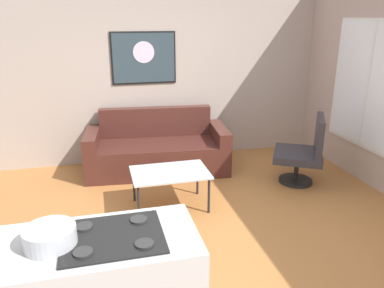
% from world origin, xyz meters
% --- Properties ---
extents(ground, '(6.40, 6.40, 0.04)m').
position_xyz_m(ground, '(0.00, 0.00, -0.02)').
color(ground, '#AF6F39').
extents(back_wall, '(6.40, 0.05, 2.80)m').
position_xyz_m(back_wall, '(0.00, 2.42, 1.40)').
color(back_wall, '#B0A094').
rests_on(back_wall, ground).
extents(couch, '(2.10, 1.06, 0.88)m').
position_xyz_m(couch, '(-0.09, 1.88, 0.29)').
color(couch, '#48231C').
rests_on(couch, ground).
extents(coffee_table, '(0.90, 0.60, 0.46)m').
position_xyz_m(coffee_table, '(-0.13, 0.69, 0.42)').
color(coffee_table, silver).
rests_on(coffee_table, ground).
extents(armchair, '(0.87, 0.88, 0.94)m').
position_xyz_m(armchair, '(1.75, 0.92, 0.45)').
color(armchair, black).
rests_on(armchair, ground).
extents(mixing_bowl, '(0.30, 0.30, 0.12)m').
position_xyz_m(mixing_bowl, '(-1.21, -1.31, 0.98)').
color(mixing_bowl, silver).
rests_on(mixing_bowl, kitchen_counter).
extents(wall_painting, '(0.96, 0.03, 0.76)m').
position_xyz_m(wall_painting, '(-0.17, 2.38, 1.59)').
color(wall_painting, black).
extents(window, '(0.03, 1.45, 1.69)m').
position_xyz_m(window, '(2.59, 0.90, 1.31)').
color(window, silver).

